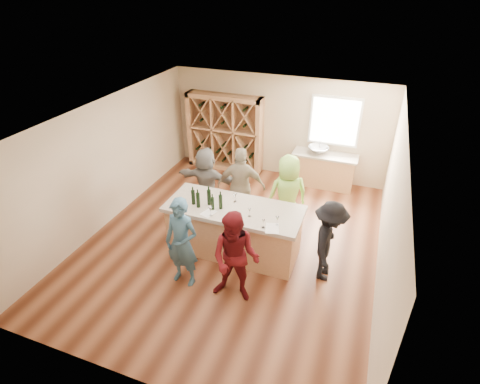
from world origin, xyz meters
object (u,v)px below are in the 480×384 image
(tasting_counter_base, at_px, (234,231))
(person_near_left, at_px, (182,243))
(sink, at_px, (318,150))
(wine_bottle_e, at_px, (221,202))
(wine_bottle_a, at_px, (193,197))
(person_server, at_px, (328,242))
(wine_bottle_d, at_px, (213,204))
(person_far_left, at_px, (207,181))
(person_near_right, at_px, (236,258))
(wine_bottle_b, at_px, (198,200))
(person_far_mid, at_px, (241,186))
(person_far_right, at_px, (287,195))
(wine_rack, at_px, (225,133))
(wine_bottle_c, at_px, (209,197))

(tasting_counter_base, relative_size, person_near_left, 1.46)
(sink, height_order, wine_bottle_e, wine_bottle_e)
(wine_bottle_a, distance_m, person_server, 2.73)
(wine_bottle_d, bearing_deg, person_server, 2.69)
(person_near_left, bearing_deg, person_far_left, 108.03)
(person_near_left, bearing_deg, wine_bottle_e, 75.98)
(person_near_left, height_order, person_near_right, person_near_left)
(wine_bottle_b, distance_m, person_far_left, 1.54)
(tasting_counter_base, bearing_deg, wine_bottle_b, -160.36)
(wine_bottle_a, bearing_deg, person_near_left, -76.19)
(tasting_counter_base, bearing_deg, person_server, -3.54)
(wine_bottle_b, bearing_deg, sink, 65.32)
(wine_bottle_e, bearing_deg, person_far_mid, 90.87)
(sink, bearing_deg, person_far_right, -95.59)
(wine_bottle_e, bearing_deg, sink, 70.56)
(person_near_right, bearing_deg, wine_bottle_a, 138.08)
(tasting_counter_base, height_order, person_near_left, person_near_left)
(wine_bottle_d, relative_size, wine_bottle_e, 0.90)
(tasting_counter_base, distance_m, person_far_left, 1.67)
(wine_rack, xyz_separation_m, person_server, (3.55, -3.67, -0.28))
(wine_bottle_d, bearing_deg, wine_bottle_a, 172.78)
(wine_bottle_c, bearing_deg, person_far_mid, 77.77)
(tasting_counter_base, bearing_deg, wine_bottle_a, -168.15)
(tasting_counter_base, relative_size, wine_bottle_a, 8.44)
(wine_bottle_b, distance_m, person_near_left, 0.99)
(wine_bottle_e, relative_size, person_near_left, 0.17)
(person_near_left, height_order, person_server, person_near_left)
(wine_bottle_d, height_order, person_server, person_server)
(tasting_counter_base, bearing_deg, person_near_right, -67.72)
(wine_bottle_a, distance_m, person_far_mid, 1.41)
(person_server, relative_size, person_far_right, 0.90)
(person_near_right, bearing_deg, person_far_mid, 104.72)
(person_near_left, bearing_deg, sink, 74.68)
(sink, xyz_separation_m, wine_bottle_d, (-1.40, -3.70, 0.20))
(sink, bearing_deg, person_far_left, -133.58)
(wine_bottle_c, bearing_deg, wine_rack, 107.67)
(wine_bottle_c, height_order, wine_bottle_d, wine_bottle_c)
(sink, bearing_deg, wine_bottle_e, -109.44)
(person_near_left, xyz_separation_m, person_near_right, (1.05, -0.05, -0.01))
(wine_bottle_c, distance_m, wine_bottle_d, 0.21)
(tasting_counter_base, relative_size, person_far_right, 1.42)
(person_far_left, bearing_deg, person_near_left, 102.23)
(wine_bottle_e, height_order, person_server, person_server)
(person_far_left, bearing_deg, person_far_right, 175.65)
(wine_bottle_a, relative_size, wine_bottle_b, 0.98)
(wine_bottle_c, height_order, person_near_left, person_near_left)
(person_near_left, bearing_deg, person_far_mid, 85.88)
(wine_bottle_b, bearing_deg, wine_bottle_c, 44.66)
(wine_bottle_b, relative_size, wine_bottle_d, 1.17)
(sink, xyz_separation_m, wine_bottle_c, (-1.54, -3.56, 0.23))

